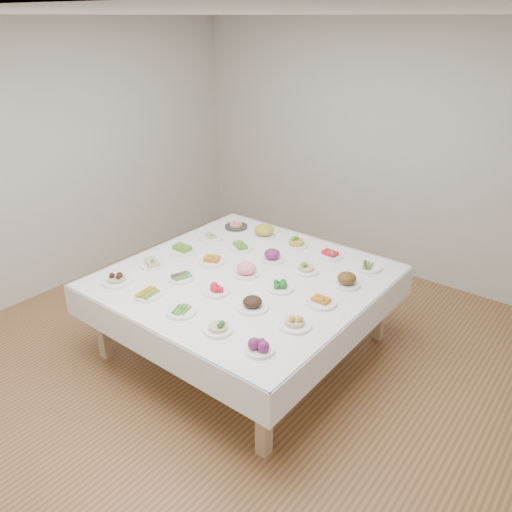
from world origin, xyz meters
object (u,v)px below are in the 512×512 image
Objects in this scene: dish_12 at (246,268)px; dish_24 at (367,266)px; display_table at (245,282)px; dish_0 at (116,276)px.

dish_12 is 1.09m from dish_24.
display_table is at bearing -134.94° from dish_24.
dish_12 reaches higher than display_table.
dish_12 is (0.00, 0.01, 0.14)m from display_table.
dish_12 is 1.03× the size of dish_24.
display_table is 8.92× the size of dish_0.
dish_24 is (0.77, 0.78, 0.09)m from display_table.
dish_12 is at bearing -135.13° from dish_24.
dish_12 is (0.77, 0.79, 0.00)m from dish_0.
dish_12 reaches higher than dish_0.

